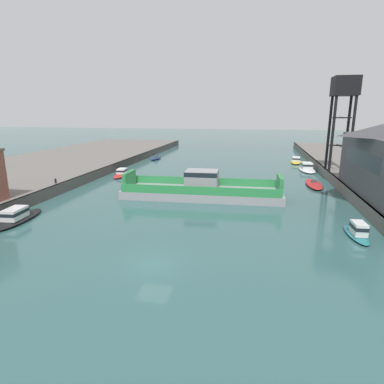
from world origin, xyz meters
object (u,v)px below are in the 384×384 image
moored_boat_mid_right (17,216)px  moored_boat_far_left (314,184)px  moored_boat_near_left (296,161)px  moored_boat_near_right (307,168)px  chain_ferry (202,189)px  moored_boat_mid_left (156,158)px  moored_boat_far_right (358,231)px  moored_boat_upstream_a (122,173)px  crane_tower (344,95)px

moored_boat_mid_right → moored_boat_far_left: 41.89m
moored_boat_near_left → moored_boat_near_right: moored_boat_near_right is taller
moored_boat_near_right → moored_boat_mid_right: moored_boat_mid_right is taller
chain_ferry → moored_boat_mid_left: size_ratio=4.06×
moored_boat_near_left → moored_boat_mid_left: size_ratio=1.36×
moored_boat_mid_left → moored_boat_far_right: bearing=-53.2°
moored_boat_near_left → moored_boat_mid_left: bearing=-178.6°
moored_boat_near_left → moored_boat_upstream_a: size_ratio=1.08×
moored_boat_far_right → moored_boat_upstream_a: 41.30m
chain_ferry → moored_boat_mid_right: size_ratio=2.83×
moored_boat_near_left → moored_boat_mid_right: bearing=-125.1°
moored_boat_near_left → moored_boat_upstream_a: 40.00m
moored_boat_near_right → moored_boat_mid_right: (-34.97, -38.42, -0.01)m
moored_boat_far_right → crane_tower: (4.07, 27.76, 13.53)m
moored_boat_mid_right → moored_boat_near_right: bearing=47.7°
moored_boat_far_right → moored_boat_upstream_a: moored_boat_far_right is taller
crane_tower → moored_boat_far_left: bearing=-127.8°
moored_boat_upstream_a → crane_tower: crane_tower is taller
moored_boat_far_left → moored_boat_mid_right: bearing=-144.5°
moored_boat_mid_right → moored_boat_upstream_a: (0.71, 26.09, -0.11)m
moored_boat_near_left → moored_boat_near_right: (1.00, -9.91, 0.06)m
moored_boat_mid_left → moored_boat_mid_right: bearing=-90.7°
chain_ferry → moored_boat_upstream_a: (-17.02, 12.35, -0.65)m
moored_boat_near_left → moored_boat_upstream_a: moored_boat_near_left is taller
chain_ferry → moored_boat_upstream_a: chain_ferry is taller
moored_boat_mid_right → chain_ferry: bearing=37.8°
moored_boat_mid_right → moored_boat_upstream_a: moored_boat_mid_right is taller
moored_boat_mid_right → moored_boat_upstream_a: bearing=88.4°
chain_ferry → moored_boat_far_left: (16.37, 10.59, -0.85)m
moored_boat_mid_left → moored_boat_far_left: moored_boat_mid_left is taller
moored_boat_far_left → moored_boat_near_left: bearing=90.3°
moored_boat_upstream_a → moored_boat_far_left: bearing=-3.0°
moored_boat_mid_right → moored_boat_far_left: size_ratio=0.95×
chain_ferry → moored_boat_far_left: size_ratio=2.70×
moored_boat_far_left → moored_boat_mid_left: bearing=145.3°
moored_boat_upstream_a → crane_tower: (37.81, 3.94, 13.64)m
chain_ferry → moored_boat_far_left: bearing=32.9°
moored_boat_near_right → moored_boat_upstream_a: bearing=-160.2°
moored_boat_near_left → moored_boat_far_left: bearing=-89.7°
moored_boat_near_right → moored_boat_far_right: bearing=-90.8°
moored_boat_near_right → chain_ferry: bearing=-124.9°
moored_boat_upstream_a → moored_boat_mid_left: bearing=90.3°
moored_boat_far_right → chain_ferry: bearing=145.6°
moored_boat_mid_right → moored_boat_far_right: 34.52m
moored_boat_near_left → moored_boat_far_left: (0.13, -23.99, -0.26)m
chain_ferry → moored_boat_mid_right: (-17.73, -13.74, -0.53)m
moored_boat_near_right → moored_boat_far_left: 14.11m
moored_boat_far_left → moored_boat_upstream_a: (-33.39, 1.76, 0.21)m
chain_ferry → moored_boat_mid_left: (-17.12, 33.74, -0.84)m
chain_ferry → moored_boat_mid_left: chain_ferry is taller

